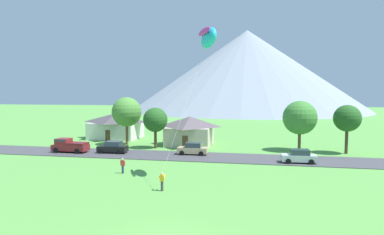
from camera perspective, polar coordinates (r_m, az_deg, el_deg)
name	(u,v)px	position (r m, az deg, el deg)	size (l,w,h in m)	color
road_strip	(218,157)	(46.07, 4.37, -6.72)	(160.00, 6.96, 0.08)	#424247
mountain_west_ridge	(247,71)	(166.15, 9.22, 7.78)	(111.17, 111.17, 38.42)	gray
mountain_east_ridge	(230,89)	(181.01, 6.45, 4.78)	(83.14, 83.14, 21.11)	gray
mountain_central_ridge	(210,92)	(187.88, 3.07, 4.34)	(76.48, 76.48, 18.22)	slate
house_leftmost	(116,125)	(66.30, -12.69, -1.30)	(9.47, 7.90, 4.84)	silver
house_left_center	(190,130)	(56.94, -0.33, -2.14)	(7.75, 8.46, 4.76)	beige
tree_near_left	(300,118)	(53.09, 17.71, -0.04)	(5.06, 5.06, 7.56)	brown
tree_left_of_center	(127,112)	(57.65, -10.94, 0.91)	(4.96, 4.96, 8.02)	brown
tree_center	(155,120)	(53.43, -6.20, -0.41)	(3.85, 3.85, 6.43)	#4C3823
tree_right_of_center	(347,119)	(53.15, 24.68, -0.16)	(3.84, 3.84, 7.03)	#4C3823
parked_car_silver_west_end	(299,156)	(44.27, 17.58, -6.27)	(4.28, 2.24, 1.68)	#B7BCC1
parked_car_black_mid_west	(113,147)	(50.35, -13.18, -4.92)	(4.28, 2.23, 1.68)	black
parked_car_tan_mid_east	(193,149)	(47.79, 0.15, -5.30)	(4.22, 2.12, 1.68)	tan
pickup_truck_maroon_west_side	(70,145)	(52.72, -19.93, -4.45)	(5.24, 2.41, 1.99)	maroon
kite_flyer_with_kite	(208,39)	(34.74, 2.67, 13.05)	(5.15, 7.55, 15.36)	#3D3D42
watcher_person	(123,165)	(37.86, -11.59, -7.91)	(0.56, 0.24, 1.68)	navy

